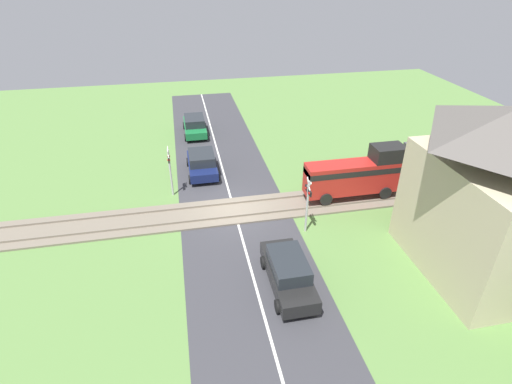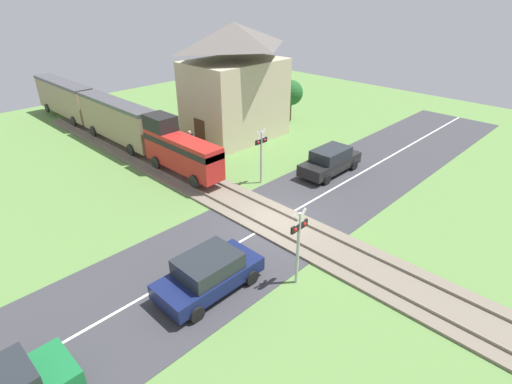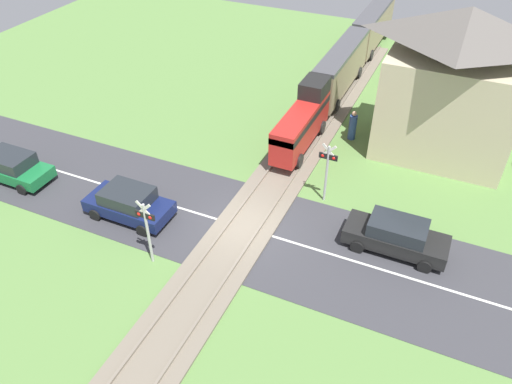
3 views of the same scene
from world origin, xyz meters
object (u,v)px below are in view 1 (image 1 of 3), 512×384
(car_far_side, at_px, (288,272))
(car_behind_queue, at_px, (195,125))
(station_building, at_px, (491,198))
(crossing_signal_west_approach, at_px, (170,166))
(car_near_crossing, at_px, (202,163))
(pedestrian_by_station, at_px, (407,203))
(crossing_signal_east_approach, at_px, (308,199))
(train, at_px, (485,159))

(car_far_side, xyz_separation_m, car_behind_queue, (-19.27, -2.88, -0.04))
(car_far_side, xyz_separation_m, station_building, (0.50, 8.94, 3.12))
(car_behind_queue, bearing_deg, crossing_signal_west_approach, -11.84)
(car_near_crossing, bearing_deg, station_building, 43.53)
(station_building, bearing_deg, pedestrian_by_station, -172.04)
(crossing_signal_west_approach, distance_m, station_building, 17.12)
(crossing_signal_west_approach, relative_size, crossing_signal_east_approach, 1.00)
(crossing_signal_west_approach, xyz_separation_m, pedestrian_by_station, (5.05, 13.24, -1.26))
(crossing_signal_west_approach, xyz_separation_m, crossing_signal_east_approach, (5.40, 7.06, 0.00))
(crossing_signal_east_approach, bearing_deg, car_far_side, -28.15)
(car_behind_queue, height_order, crossing_signal_west_approach, crossing_signal_west_approach)
(crossing_signal_west_approach, relative_size, station_building, 0.40)
(car_near_crossing, distance_m, car_behind_queue, 7.34)
(train, relative_size, car_far_side, 5.29)
(crossing_signal_west_approach, bearing_deg, station_building, 54.80)
(pedestrian_by_station, bearing_deg, train, 109.84)
(train, bearing_deg, crossing_signal_east_approach, -78.00)
(station_building, bearing_deg, car_far_side, -93.23)
(train, bearing_deg, car_far_side, -65.94)
(train, distance_m, car_near_crossing, 18.49)
(crossing_signal_east_approach, bearing_deg, car_behind_queue, -162.08)
(car_behind_queue, distance_m, crossing_signal_west_approach, 10.26)
(car_near_crossing, height_order, car_far_side, car_far_side)
(car_far_side, xyz_separation_m, crossing_signal_west_approach, (-9.31, -4.97, 1.26))
(car_behind_queue, relative_size, pedestrian_by_station, 2.38)
(car_near_crossing, bearing_deg, crossing_signal_west_approach, -38.49)
(crossing_signal_east_approach, relative_size, pedestrian_by_station, 1.81)
(train, distance_m, station_building, 9.44)
(car_behind_queue, bearing_deg, car_far_side, 8.50)
(car_near_crossing, height_order, crossing_signal_east_approach, crossing_signal_east_approach)
(car_near_crossing, xyz_separation_m, station_building, (12.44, 11.82, 3.15))
(crossing_signal_east_approach, bearing_deg, car_near_crossing, -148.24)
(car_far_side, bearing_deg, car_behind_queue, -171.50)
(train, xyz_separation_m, pedestrian_by_station, (2.35, -6.52, -1.08))
(car_behind_queue, height_order, station_building, station_building)
(train, relative_size, crossing_signal_west_approach, 7.21)
(train, relative_size, pedestrian_by_station, 13.07)
(crossing_signal_west_approach, bearing_deg, crossing_signal_east_approach, 52.59)
(station_building, bearing_deg, car_near_crossing, -136.47)
(car_near_crossing, relative_size, pedestrian_by_station, 2.29)
(car_far_side, height_order, car_behind_queue, car_far_side)
(car_far_side, relative_size, car_behind_queue, 1.04)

